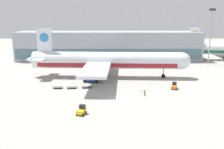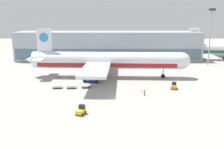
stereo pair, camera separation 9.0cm
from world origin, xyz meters
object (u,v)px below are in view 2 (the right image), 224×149
airplane_main (104,61)px  baggage_dolly_second (71,87)px  scissor_lift_loader (91,76)px  baggage_tug_mid (173,86)px  baggage_dolly_third (86,87)px  ground_crew_near (144,92)px  baggage_dolly_lead (57,87)px  traffic_cone_near (141,91)px  light_mast (210,33)px  baggage_tug_foreground (81,110)px

airplane_main → baggage_dolly_second: airplane_main is taller
scissor_lift_loader → baggage_tug_mid: size_ratio=1.96×
baggage_dolly_second → baggage_dolly_third: 4.43m
ground_crew_near → baggage_dolly_lead: bearing=153.8°
baggage_dolly_third → scissor_lift_loader: bearing=79.3°
baggage_dolly_second → traffic_cone_near: size_ratio=5.84×
baggage_tug_mid → scissor_lift_loader: bearing=86.7°
baggage_dolly_lead → baggage_dolly_second: bearing=-3.8°
light_mast → traffic_cone_near: 56.35m
baggage_tug_mid → baggage_tug_foreground: bearing=144.1°
baggage_tug_mid → baggage_dolly_lead: bearing=104.7°
baggage_dolly_lead → ground_crew_near: 25.99m
baggage_tug_foreground → baggage_dolly_third: size_ratio=0.73×
baggage_dolly_second → baggage_dolly_third: (4.40, 0.53, 0.00)m
traffic_cone_near → baggage_tug_foreground: bearing=-131.4°
ground_crew_near → airplane_main: bearing=107.1°
light_mast → baggage_dolly_third: size_ratio=6.57×
airplane_main → scissor_lift_loader: size_ratio=10.90×
baggage_dolly_lead → baggage_dolly_third: bearing=-0.4°
airplane_main → baggage_tug_mid: size_ratio=21.32×
baggage_tug_mid → baggage_dolly_second: bearing=104.5°
baggage_dolly_lead → baggage_dolly_third: same height
airplane_main → baggage_dolly_second: size_ratio=15.50×
airplane_main → baggage_dolly_third: 16.04m
airplane_main → baggage_tug_mid: 26.31m
baggage_tug_foreground → baggage_dolly_third: (-0.98, 21.00, -0.49)m
baggage_dolly_lead → baggage_dolly_third: size_ratio=1.00×
baggage_tug_foreground → ground_crew_near: (15.45, 13.37, 0.15)m
baggage_tug_foreground → baggage_dolly_second: baggage_tug_foreground is taller
baggage_dolly_lead → baggage_tug_foreground: bearing=-69.1°
airplane_main → ground_crew_near: (11.35, -21.83, -4.81)m
baggage_dolly_third → baggage_tug_mid: bearing=-6.4°
baggage_dolly_third → ground_crew_near: bearing=-29.1°
scissor_lift_loader → baggage_dolly_third: 7.70m
light_mast → baggage_tug_mid: light_mast is taller
airplane_main → baggage_dolly_lead: airplane_main is taller
light_mast → baggage_tug_foreground: (-49.75, -59.21, -13.30)m
scissor_lift_loader → baggage_dolly_second: bearing=-120.6°
scissor_lift_loader → baggage_tug_mid: 26.54m
traffic_cone_near → scissor_lift_loader: bearing=142.9°
light_mast → baggage_dolly_second: 68.78m
light_mast → baggage_tug_mid: (-24.74, -39.19, -13.30)m
baggage_dolly_third → ground_crew_near: ground_crew_near is taller
airplane_main → baggage_tug_foreground: size_ratio=21.11×
light_mast → scissor_lift_loader: light_mast is taller
light_mast → airplane_main: 52.24m
ground_crew_near → traffic_cone_near: (-0.43, 3.68, -0.71)m
airplane_main → traffic_cone_near: 21.89m
light_mast → baggage_dolly_lead: light_mast is taller
scissor_lift_loader → baggage_tug_foreground: bearing=-87.2°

